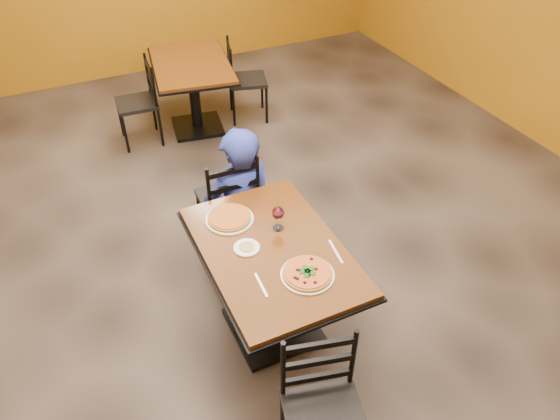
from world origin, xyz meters
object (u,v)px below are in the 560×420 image
chair_main_far (227,199)px  pizza_far (229,217)px  chair_second_left (137,104)px  side_plate (247,248)px  plate_main (307,275)px  table_main (273,271)px  wine_glass (278,217)px  table_second (193,81)px  diner (239,193)px  plate_far (230,219)px  chair_second_right (248,80)px  pizza_main (308,273)px

chair_main_far → pizza_far: chair_main_far is taller
chair_main_far → pizza_far: 0.68m
chair_second_left → pizza_far: bearing=5.6°
pizza_far → side_plate: bearing=-90.7°
plate_main → side_plate: same height
table_main → chair_second_left: 2.82m
pizza_far → wine_glass: 0.33m
table_main → side_plate: size_ratio=7.69×
table_second → diner: bearing=-98.0°
plate_far → pizza_far: 0.02m
chair_second_left → diner: size_ratio=0.78×
chair_main_far → side_plate: bearing=79.3°
chair_second_right → wine_glass: (-0.88, -2.65, 0.41)m
table_main → chair_second_right: size_ratio=1.42×
table_second → plate_far: (-0.53, -2.45, 0.20)m
table_second → chair_main_far: size_ratio=1.39×
plate_main → pizza_far: pizza_far is taller
chair_main_far → diner: (0.07, -0.09, 0.10)m
chair_second_right → chair_second_left: bearing=106.0°
plate_far → chair_second_right: bearing=65.2°
pizza_far → diner: bearing=62.6°
chair_second_left → pizza_far: chair_second_left is taller
plate_main → pizza_main: bearing=0.0°
diner → side_plate: 0.85m
plate_main → pizza_far: (-0.22, 0.65, 0.02)m
plate_far → wine_glass: size_ratio=1.72×
diner → chair_second_right: bearing=-117.5°
table_main → pizza_main: 0.37m
table_main → chair_main_far: chair_main_far is taller
plate_main → plate_far: (-0.22, 0.65, 0.00)m
pizza_far → side_plate: (-0.00, -0.29, -0.02)m
table_main → pizza_main: bearing=-73.3°
pizza_main → chair_main_far: bearing=91.8°
plate_far → side_plate: (-0.00, -0.29, 0.00)m
plate_main → pizza_main: size_ratio=1.09×
table_main → plate_far: bearing=110.8°
table_second → chair_main_far: (-0.35, -1.87, -0.10)m
table_second → chair_second_right: (0.60, 0.00, -0.12)m
wine_glass → diner: bearing=89.5°
plate_main → pizza_far: 0.69m
table_main → table_second: bearing=82.0°
diner → pizza_main: bearing=85.2°
chair_second_right → pizza_far: bearing=171.2°
chair_second_right → chair_main_far: bearing=169.2°
pizza_far → wine_glass: (0.25, -0.21, 0.07)m
plate_far → wine_glass: 0.33m
chair_second_left → pizza_main: (0.30, -3.09, 0.34)m
table_second → side_plate: bearing=-101.0°
plate_main → plate_far: same height
diner → plate_far: 0.59m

